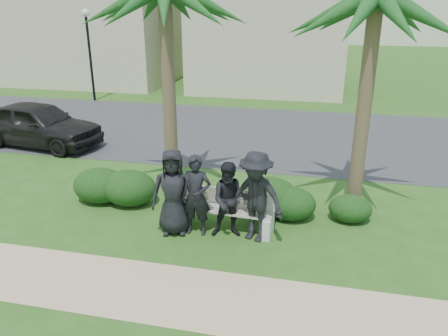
{
  "coord_description": "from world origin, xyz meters",
  "views": [
    {
      "loc": [
        1.97,
        -7.53,
        4.56
      ],
      "look_at": [
        0.05,
        1.0,
        1.23
      ],
      "focal_mm": 35.0,
      "sensor_mm": 36.0,
      "label": 1
    }
  ],
  "objects_px": {
    "park_bench": "(218,212)",
    "man_b": "(196,196)",
    "man_c": "(230,200)",
    "palm_right": "(377,0)",
    "car_a": "(39,124)",
    "man_a": "(173,192)",
    "street_lamp": "(88,39)",
    "man_d": "(256,197)"
  },
  "relations": [
    {
      "from": "park_bench",
      "to": "man_b",
      "type": "distance_m",
      "value": 0.69
    },
    {
      "from": "man_b",
      "to": "man_c",
      "type": "distance_m",
      "value": 0.7
    },
    {
      "from": "man_c",
      "to": "palm_right",
      "type": "xyz_separation_m",
      "value": [
        2.57,
        1.95,
        3.79
      ]
    },
    {
      "from": "man_c",
      "to": "car_a",
      "type": "bearing_deg",
      "value": 138.03
    },
    {
      "from": "man_b",
      "to": "man_a",
      "type": "bearing_deg",
      "value": -175.88
    },
    {
      "from": "park_bench",
      "to": "car_a",
      "type": "bearing_deg",
      "value": 152.91
    },
    {
      "from": "man_b",
      "to": "street_lamp",
      "type": "bearing_deg",
      "value": 123.63
    },
    {
      "from": "man_a",
      "to": "man_c",
      "type": "height_order",
      "value": "man_a"
    },
    {
      "from": "park_bench",
      "to": "street_lamp",
      "type": "bearing_deg",
      "value": 132.24
    },
    {
      "from": "man_b",
      "to": "car_a",
      "type": "distance_m",
      "value": 8.26
    },
    {
      "from": "man_a",
      "to": "palm_right",
      "type": "distance_m",
      "value": 5.64
    },
    {
      "from": "street_lamp",
      "to": "man_d",
      "type": "relative_size",
      "value": 2.27
    },
    {
      "from": "park_bench",
      "to": "man_c",
      "type": "distance_m",
      "value": 0.61
    },
    {
      "from": "street_lamp",
      "to": "park_bench",
      "type": "height_order",
      "value": "street_lamp"
    },
    {
      "from": "park_bench",
      "to": "car_a",
      "type": "relative_size",
      "value": 0.55
    },
    {
      "from": "man_d",
      "to": "street_lamp",
      "type": "bearing_deg",
      "value": 148.94
    },
    {
      "from": "man_d",
      "to": "palm_right",
      "type": "xyz_separation_m",
      "value": [
        2.05,
        1.98,
        3.65
      ]
    },
    {
      "from": "palm_right",
      "to": "man_d",
      "type": "bearing_deg",
      "value": -136.01
    },
    {
      "from": "street_lamp",
      "to": "man_b",
      "type": "bearing_deg",
      "value": -53.61
    },
    {
      "from": "man_b",
      "to": "palm_right",
      "type": "distance_m",
      "value": 5.36
    },
    {
      "from": "man_c",
      "to": "street_lamp",
      "type": "bearing_deg",
      "value": 118.12
    },
    {
      "from": "park_bench",
      "to": "man_a",
      "type": "height_order",
      "value": "man_a"
    },
    {
      "from": "park_bench",
      "to": "man_b",
      "type": "height_order",
      "value": "man_b"
    },
    {
      "from": "park_bench",
      "to": "car_a",
      "type": "distance_m",
      "value": 8.41
    },
    {
      "from": "street_lamp",
      "to": "man_a",
      "type": "bearing_deg",
      "value": -55.27
    },
    {
      "from": "street_lamp",
      "to": "man_d",
      "type": "bearing_deg",
      "value": -49.89
    },
    {
      "from": "palm_right",
      "to": "man_a",
      "type": "bearing_deg",
      "value": -151.25
    },
    {
      "from": "man_a",
      "to": "palm_right",
      "type": "xyz_separation_m",
      "value": [
        3.75,
        2.06,
        3.68
      ]
    },
    {
      "from": "man_a",
      "to": "palm_right",
      "type": "bearing_deg",
      "value": 15.52
    },
    {
      "from": "man_c",
      "to": "man_d",
      "type": "distance_m",
      "value": 0.54
    },
    {
      "from": "man_b",
      "to": "man_c",
      "type": "xyz_separation_m",
      "value": [
        0.7,
        0.05,
        -0.05
      ]
    },
    {
      "from": "street_lamp",
      "to": "man_c",
      "type": "bearing_deg",
      "value": -51.35
    },
    {
      "from": "man_c",
      "to": "man_b",
      "type": "bearing_deg",
      "value": 173.21
    },
    {
      "from": "man_a",
      "to": "man_b",
      "type": "height_order",
      "value": "man_a"
    },
    {
      "from": "man_c",
      "to": "car_a",
      "type": "xyz_separation_m",
      "value": [
        -7.52,
        4.6,
        -0.06
      ]
    },
    {
      "from": "man_b",
      "to": "man_d",
      "type": "relative_size",
      "value": 0.91
    },
    {
      "from": "man_d",
      "to": "palm_right",
      "type": "bearing_deg",
      "value": 62.83
    },
    {
      "from": "park_bench",
      "to": "man_a",
      "type": "distance_m",
      "value": 1.07
    },
    {
      "from": "man_d",
      "to": "car_a",
      "type": "bearing_deg",
      "value": 168.91
    },
    {
      "from": "car_a",
      "to": "palm_right",
      "type": "bearing_deg",
      "value": -96.42
    },
    {
      "from": "man_b",
      "to": "man_c",
      "type": "height_order",
      "value": "man_b"
    },
    {
      "from": "park_bench",
      "to": "man_c",
      "type": "bearing_deg",
      "value": -36.33
    }
  ]
}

